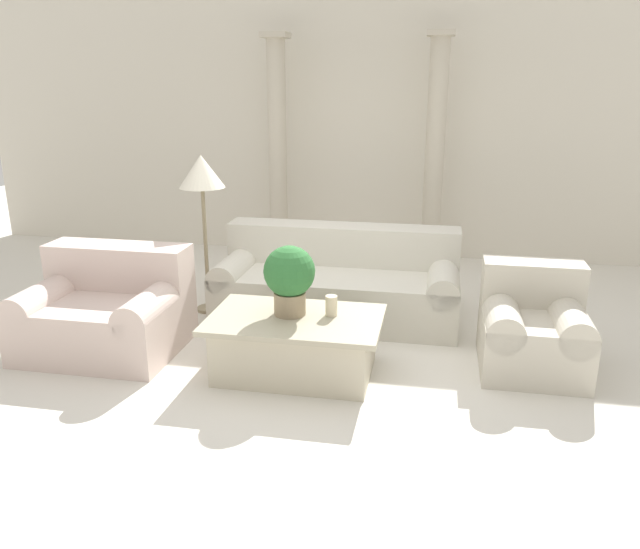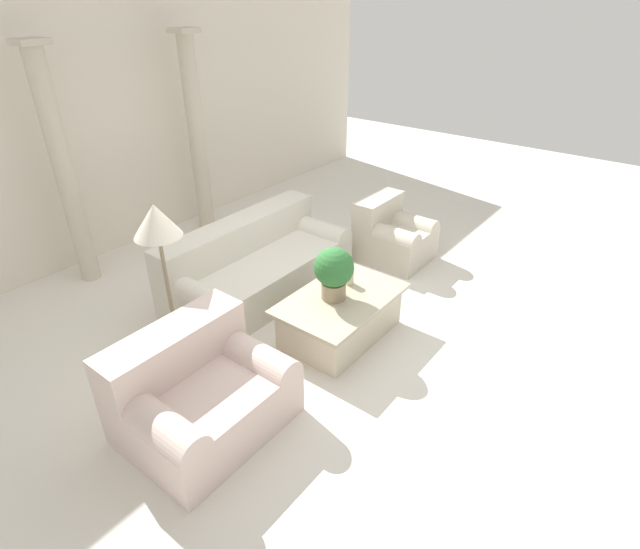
{
  "view_description": "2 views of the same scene",
  "coord_description": "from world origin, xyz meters",
  "px_view_note": "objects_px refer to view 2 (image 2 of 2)",
  "views": [
    {
      "loc": [
        0.96,
        -4.54,
        2.12
      ],
      "look_at": [
        0.09,
        -0.05,
        0.68
      ],
      "focal_mm": 35.0,
      "sensor_mm": 36.0,
      "label": 1
    },
    {
      "loc": [
        -3.36,
        -2.7,
        3.04
      ],
      "look_at": [
        -0.09,
        -0.15,
        0.65
      ],
      "focal_mm": 28.0,
      "sensor_mm": 36.0,
      "label": 2
    }
  ],
  "objects_px": {
    "sofa_long": "(257,265)",
    "coffee_table": "(341,316)",
    "floor_lamp": "(157,227)",
    "potted_plant": "(334,271)",
    "armchair": "(393,234)",
    "loveseat": "(200,391)"
  },
  "relations": [
    {
      "from": "sofa_long",
      "to": "coffee_table",
      "type": "bearing_deg",
      "value": -95.22
    },
    {
      "from": "sofa_long",
      "to": "floor_lamp",
      "type": "bearing_deg",
      "value": -174.88
    },
    {
      "from": "floor_lamp",
      "to": "sofa_long",
      "type": "bearing_deg",
      "value": 5.12
    },
    {
      "from": "sofa_long",
      "to": "coffee_table",
      "type": "xyz_separation_m",
      "value": [
        -0.11,
        -1.25,
        -0.1
      ]
    },
    {
      "from": "potted_plant",
      "to": "armchair",
      "type": "xyz_separation_m",
      "value": [
        1.8,
        0.4,
        -0.41
      ]
    },
    {
      "from": "sofa_long",
      "to": "loveseat",
      "type": "xyz_separation_m",
      "value": [
        -1.73,
        -1.08,
        0.01
      ]
    },
    {
      "from": "armchair",
      "to": "potted_plant",
      "type": "bearing_deg",
      "value": -167.4
    },
    {
      "from": "sofa_long",
      "to": "armchair",
      "type": "bearing_deg",
      "value": -26.09
    },
    {
      "from": "loveseat",
      "to": "coffee_table",
      "type": "distance_m",
      "value": 1.63
    },
    {
      "from": "loveseat",
      "to": "potted_plant",
      "type": "distance_m",
      "value": 1.62
    },
    {
      "from": "sofa_long",
      "to": "potted_plant",
      "type": "height_order",
      "value": "potted_plant"
    },
    {
      "from": "sofa_long",
      "to": "floor_lamp",
      "type": "relative_size",
      "value": 1.48
    },
    {
      "from": "loveseat",
      "to": "floor_lamp",
      "type": "xyz_separation_m",
      "value": [
        0.5,
        0.97,
        0.94
      ]
    },
    {
      "from": "loveseat",
      "to": "armchair",
      "type": "xyz_separation_m",
      "value": [
        3.36,
        0.28,
        -0.0
      ]
    },
    {
      "from": "loveseat",
      "to": "floor_lamp",
      "type": "relative_size",
      "value": 0.82
    },
    {
      "from": "loveseat",
      "to": "armchair",
      "type": "bearing_deg",
      "value": 4.77
    },
    {
      "from": "sofa_long",
      "to": "potted_plant",
      "type": "bearing_deg",
      "value": -97.95
    },
    {
      "from": "floor_lamp",
      "to": "armchair",
      "type": "relative_size",
      "value": 1.76
    },
    {
      "from": "sofa_long",
      "to": "coffee_table",
      "type": "distance_m",
      "value": 1.26
    },
    {
      "from": "sofa_long",
      "to": "potted_plant",
      "type": "relative_size",
      "value": 4.18
    },
    {
      "from": "loveseat",
      "to": "coffee_table",
      "type": "height_order",
      "value": "loveseat"
    },
    {
      "from": "sofa_long",
      "to": "coffee_table",
      "type": "height_order",
      "value": "sofa_long"
    }
  ]
}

